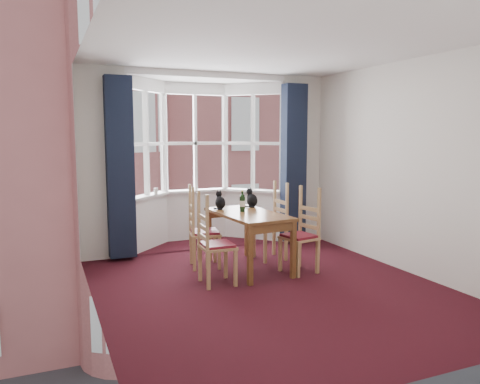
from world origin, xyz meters
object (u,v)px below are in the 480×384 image
cat_left (220,202)px  wine_bottle (242,202)px  chair_left_far (198,233)px  cat_right (252,199)px  dining_table (248,220)px  chair_left_near (210,247)px  chair_right_near (304,237)px  chair_right_far (275,227)px  candle_tall (156,191)px

cat_left → wine_bottle: bearing=-59.4°
chair_left_far → cat_right: (0.85, 0.10, 0.42)m
chair_left_far → cat_right: 0.95m
dining_table → chair_left_near: 0.85m
chair_left_near → chair_left_far: bearing=82.6°
chair_right_near → wine_bottle: 0.96m
chair_right_far → cat_right: size_ratio=3.20×
cat_left → candle_tall: size_ratio=2.52×
dining_table → wine_bottle: 0.27m
cat_right → wine_bottle: 0.44m
chair_right_near → cat_right: bearing=115.2°
chair_left_near → chair_right_near: bearing=2.3°
cat_left → chair_right_near: bearing=-43.6°
chair_left_far → candle_tall: size_ratio=8.55×
dining_table → chair_left_near: size_ratio=1.53×
dining_table → candle_tall: size_ratio=13.05×
chair_left_near → chair_right_near: 1.35m
chair_right_near → cat_left: 1.29m
cat_left → candle_tall: bearing=117.9°
chair_left_far → chair_right_near: 1.45m
chair_right_far → candle_tall: candle_tall is taller
chair_left_far → wine_bottle: 0.75m
dining_table → cat_right: 0.56m
chair_left_near → cat_right: cat_right is taller
cat_right → candle_tall: (-1.13, 1.22, 0.04)m
chair_left_near → cat_right: 1.37m
chair_left_near → candle_tall: 2.17m
chair_left_far → cat_right: size_ratio=3.20×
chair_right_far → cat_right: cat_right is taller
wine_bottle → candle_tall: (-0.84, 1.55, 0.02)m
chair_left_far → dining_table: bearing=-30.8°
chair_right_far → dining_table: bearing=-148.8°
cat_right → chair_right_near: bearing=-64.8°
chair_left_far → chair_right_near: (1.25, -0.74, 0.00)m
chair_left_far → cat_left: 0.56m
chair_right_near → cat_left: size_ratio=3.40×
wine_bottle → chair_right_far: bearing=20.4°
cat_right → wine_bottle: wine_bottle is taller
wine_bottle → chair_left_near: bearing=-140.0°
chair_right_near → candle_tall: candle_tall is taller
dining_table → wine_bottle: wine_bottle is taller
chair_left_near → wine_bottle: (0.66, 0.56, 0.44)m
dining_table → cat_left: bearing=117.1°
chair_left_near → chair_right_near: same height
cat_right → candle_tall: cat_right is taller
chair_left_far → chair_right_far: same height
chair_right_near → cat_left: bearing=136.4°
chair_right_near → wine_bottle: size_ratio=3.10×
chair_left_near → wine_bottle: bearing=40.0°
chair_left_far → candle_tall: 1.42m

